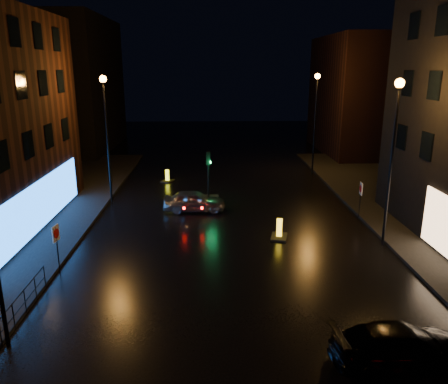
{
  "coord_description": "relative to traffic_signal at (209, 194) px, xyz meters",
  "views": [
    {
      "loc": [
        -1.1,
        -14.67,
        8.87
      ],
      "look_at": [
        -0.39,
        6.49,
        2.8
      ],
      "focal_mm": 35.0,
      "sensor_mm": 36.0,
      "label": 1
    }
  ],
  "objects": [
    {
      "name": "guard_railing",
      "position": [
        -6.8,
        -15.0,
        0.24
      ],
      "size": [
        0.05,
        6.04,
        1.0
      ],
      "color": "black",
      "rests_on": "ground"
    },
    {
      "name": "silver_hatchback",
      "position": [
        -0.91,
        -2.07,
        0.16
      ],
      "size": [
        3.94,
        1.65,
        1.33
      ],
      "primitive_type": "imported",
      "rotation": [
        0.0,
        0.0,
        1.55
      ],
      "color": "#AEB1B6",
      "rests_on": "ground"
    },
    {
      "name": "bollard_near",
      "position": [
        3.8,
        -6.82,
        -0.27
      ],
      "size": [
        1.09,
        1.39,
        1.08
      ],
      "rotation": [
        0.0,
        0.0,
        -0.24
      ],
      "color": "black",
      "rests_on": "ground"
    },
    {
      "name": "bollard_far",
      "position": [
        -3.32,
        5.49,
        -0.29
      ],
      "size": [
        1.12,
        1.31,
        0.96
      ],
      "rotation": [
        0.0,
        0.0,
        -0.42
      ],
      "color": "black",
      "rests_on": "ground"
    },
    {
      "name": "building_far_right",
      "position": [
        16.2,
        18.0,
        5.5
      ],
      "size": [
        8.0,
        14.0,
        12.0
      ],
      "primitive_type": "cube",
      "color": "black",
      "rests_on": "ground"
    },
    {
      "name": "dark_sedan",
      "position": [
        5.95,
        -17.32,
        0.14
      ],
      "size": [
        4.52,
        2.1,
        1.28
      ],
      "primitive_type": "imported",
      "rotation": [
        0.0,
        0.0,
        1.64
      ],
      "color": "black",
      "rests_on": "ground"
    },
    {
      "name": "ground",
      "position": [
        1.2,
        -14.0,
        -0.5
      ],
      "size": [
        120.0,
        120.0,
        0.0
      ],
      "primitive_type": "plane",
      "color": "black",
      "rests_on": "ground"
    },
    {
      "name": "street_lamp_lfar",
      "position": [
        -6.6,
        -0.0,
        5.06
      ],
      "size": [
        0.44,
        0.44,
        8.37
      ],
      "color": "black",
      "rests_on": "ground"
    },
    {
      "name": "road_sign_left",
      "position": [
        -6.7,
        -10.52,
        1.15
      ],
      "size": [
        0.15,
        0.53,
        2.2
      ],
      "rotation": [
        0.0,
        0.0,
        -0.18
      ],
      "color": "black",
      "rests_on": "ground"
    },
    {
      "name": "street_lamp_rnear",
      "position": [
        9.0,
        -8.0,
        5.06
      ],
      "size": [
        0.44,
        0.44,
        8.37
      ],
      "color": "black",
      "rests_on": "ground"
    },
    {
      "name": "building_far_left",
      "position": [
        -14.8,
        21.0,
        6.5
      ],
      "size": [
        8.0,
        16.0,
        14.0
      ],
      "primitive_type": "cube",
      "color": "black",
      "rests_on": "ground"
    },
    {
      "name": "street_lamp_rfar",
      "position": [
        9.0,
        8.0,
        5.06
      ],
      "size": [
        0.44,
        0.44,
        8.37
      ],
      "color": "black",
      "rests_on": "ground"
    },
    {
      "name": "road_sign_right",
      "position": [
        9.1,
        -3.95,
        1.2
      ],
      "size": [
        0.11,
        0.55,
        2.27
      ],
      "rotation": [
        0.0,
        0.0,
        3.05
      ],
      "color": "black",
      "rests_on": "ground"
    },
    {
      "name": "traffic_signal",
      "position": [
        0.0,
        0.0,
        0.0
      ],
      "size": [
        1.4,
        2.4,
        3.45
      ],
      "color": "black",
      "rests_on": "ground"
    }
  ]
}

